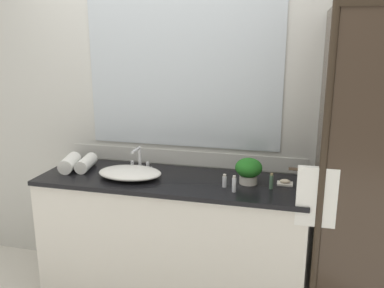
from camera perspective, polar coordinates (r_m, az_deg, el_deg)
wall_back_with_mirror at (r=2.94m, az=-1.19°, el=4.78°), size 4.40×0.06×2.60m
vanity_cabinet at (r=2.90m, az=-2.90°, el=-13.26°), size 1.80×0.58×0.90m
shower_enclosure at (r=2.44m, az=25.45°, el=-5.51°), size 1.20×0.59×2.00m
sink_basin at (r=2.76m, az=-8.83°, el=-4.07°), size 0.44×0.30×0.07m
faucet at (r=2.90m, az=-7.52°, el=-2.54°), size 0.17×0.16×0.17m
potted_plant at (r=2.62m, az=8.06°, el=-3.62°), size 0.17×0.17×0.17m
soap_dish at (r=2.66m, az=13.09°, el=-5.36°), size 0.10×0.07×0.04m
amenity_bottle_conditioner at (r=2.55m, az=4.64°, el=-5.27°), size 0.03×0.03×0.09m
amenity_bottle_shampoo at (r=2.48m, az=6.01°, el=-5.72°), size 0.03×0.03×0.10m
amenity_bottle_lotion at (r=2.56m, az=11.23°, el=-5.24°), size 0.02×0.02×0.10m
rolled_towel_near_edge at (r=3.01m, az=-17.00°, el=-2.59°), size 0.16×0.26×0.10m
rolled_towel_middle at (r=2.99m, az=-14.81°, el=-2.64°), size 0.13×0.26×0.09m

